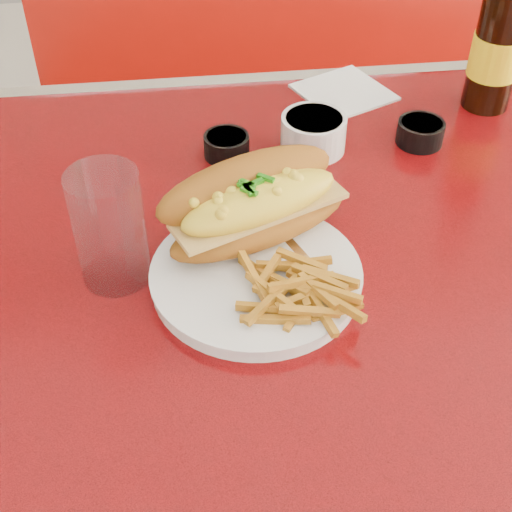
{
  "coord_description": "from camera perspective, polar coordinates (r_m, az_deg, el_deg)",
  "views": [
    {
      "loc": [
        -0.27,
        -0.65,
        1.34
      ],
      "look_at": [
        -0.2,
        -0.07,
        0.81
      ],
      "focal_mm": 50.0,
      "sensor_mm": 36.0,
      "label": 1
    }
  ],
  "objects": [
    {
      "name": "diner_table",
      "position": [
        1.01,
        10.88,
        -4.82
      ],
      "size": [
        1.23,
        0.83,
        0.77
      ],
      "color": "red",
      "rests_on": "ground"
    },
    {
      "name": "booth_bench_far",
      "position": [
        1.82,
        2.9,
        6.88
      ],
      "size": [
        1.2,
        0.51,
        0.9
      ],
      "color": "#A4140A",
      "rests_on": "ground"
    },
    {
      "name": "paper_napkin",
      "position": [
        1.16,
        7.04,
        12.88
      ],
      "size": [
        0.17,
        0.17,
        0.0
      ],
      "primitive_type": "cube",
      "rotation": [
        0.0,
        0.0,
        0.42
      ],
      "color": "white",
      "rests_on": "diner_table"
    },
    {
      "name": "sauce_cup_left",
      "position": [
        1.0,
        -2.38,
        8.89
      ],
      "size": [
        0.07,
        0.07,
        0.03
      ],
      "rotation": [
        0.0,
        0.0,
        0.21
      ],
      "color": "black",
      "rests_on": "diner_table"
    },
    {
      "name": "gravy_ramekin",
      "position": [
        1.01,
        4.61,
        9.84
      ],
      "size": [
        0.11,
        0.11,
        0.05
      ],
      "rotation": [
        0.0,
        0.0,
        -0.21
      ],
      "color": "white",
      "rests_on": "diner_table"
    },
    {
      "name": "water_tumbler",
      "position": [
        0.79,
        -11.62,
        2.22
      ],
      "size": [
        0.09,
        0.09,
        0.14
      ],
      "primitive_type": "cylinder",
      "rotation": [
        0.0,
        0.0,
        0.21
      ],
      "color": "silver",
      "rests_on": "diner_table"
    },
    {
      "name": "fries_pile",
      "position": [
        0.76,
        3.31,
        -2.48
      ],
      "size": [
        0.12,
        0.11,
        0.03
      ],
      "primitive_type": null,
      "rotation": [
        0.0,
        0.0,
        0.08
      ],
      "color": "orange",
      "rests_on": "dinner_plate"
    },
    {
      "name": "dinner_plate",
      "position": [
        0.8,
        0.0,
        -1.6
      ],
      "size": [
        0.26,
        0.26,
        0.02
      ],
      "rotation": [
        0.0,
        0.0,
        0.09
      ],
      "color": "white",
      "rests_on": "diner_table"
    },
    {
      "name": "mac_hoagie",
      "position": [
        0.82,
        -0.09,
        4.28
      ],
      "size": [
        0.26,
        0.19,
        0.1
      ],
      "rotation": [
        0.0,
        0.0,
        0.4
      ],
      "color": "#A15F1A",
      "rests_on": "dinner_plate"
    },
    {
      "name": "sauce_cup_right",
      "position": [
        1.05,
        13.02,
        9.68
      ],
      "size": [
        0.07,
        0.07,
        0.03
      ],
      "rotation": [
        0.0,
        0.0,
        -0.1
      ],
      "color": "black",
      "rests_on": "diner_table"
    },
    {
      "name": "beer_bottle",
      "position": [
        1.13,
        18.92,
        16.18
      ],
      "size": [
        0.07,
        0.07,
        0.29
      ],
      "rotation": [
        0.0,
        0.0,
        -0.01
      ],
      "color": "black",
      "rests_on": "diner_table"
    },
    {
      "name": "fork",
      "position": [
        0.83,
        3.19,
        0.58
      ],
      "size": [
        0.08,
        0.15,
        0.0
      ],
      "rotation": [
        0.0,
        0.0,
        1.96
      ],
      "color": "silver",
      "rests_on": "dinner_plate"
    }
  ]
}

